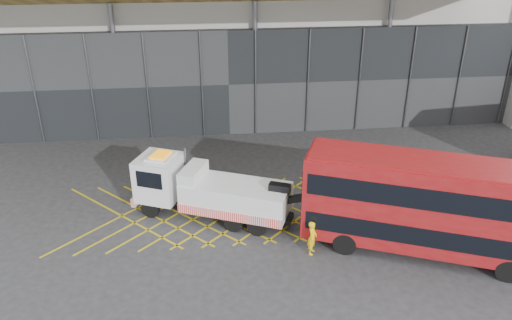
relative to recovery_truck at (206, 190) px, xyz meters
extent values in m
plane|color=#2C2C2F|center=(-0.02, 0.48, -1.65)|extent=(120.00, 120.00, 0.00)
cube|color=gold|center=(-4.82, 0.48, -1.65)|extent=(7.16, 7.16, 0.01)
cube|color=gold|center=(-4.82, 0.48, -1.65)|extent=(7.16, 7.16, 0.01)
cube|color=gold|center=(-3.22, 0.48, -1.65)|extent=(7.16, 7.16, 0.01)
cube|color=gold|center=(-3.22, 0.48, -1.65)|extent=(7.16, 7.16, 0.01)
cube|color=gold|center=(-1.62, 0.48, -1.65)|extent=(7.16, 7.16, 0.01)
cube|color=gold|center=(-1.62, 0.48, -1.65)|extent=(7.16, 7.16, 0.01)
cube|color=gold|center=(-0.02, 0.48, -1.65)|extent=(7.16, 7.16, 0.01)
cube|color=gold|center=(-0.02, 0.48, -1.65)|extent=(7.16, 7.16, 0.01)
cube|color=gold|center=(1.58, 0.48, -1.65)|extent=(7.16, 7.16, 0.01)
cube|color=gold|center=(1.58, 0.48, -1.65)|extent=(7.16, 7.16, 0.01)
cube|color=gold|center=(3.18, 0.48, -1.65)|extent=(7.16, 7.16, 0.01)
cube|color=gold|center=(3.18, 0.48, -1.65)|extent=(7.16, 7.16, 0.01)
cube|color=gold|center=(4.78, 0.48, -1.65)|extent=(7.16, 7.16, 0.01)
cube|color=gold|center=(4.78, 0.48, -1.65)|extent=(7.16, 7.16, 0.01)
cube|color=gold|center=(6.38, 0.48, -1.65)|extent=(7.16, 7.16, 0.01)
cube|color=gold|center=(6.38, 0.48, -1.65)|extent=(7.16, 7.16, 0.01)
cube|color=gold|center=(7.98, 0.48, -1.65)|extent=(7.16, 7.16, 0.01)
cube|color=gold|center=(7.98, 0.48, -1.65)|extent=(7.16, 7.16, 0.01)
cube|color=gold|center=(9.58, 0.48, -1.65)|extent=(7.16, 7.16, 0.01)
cube|color=gold|center=(9.58, 0.48, -1.65)|extent=(7.16, 7.16, 0.01)
cube|color=gold|center=(11.18, 0.48, -1.65)|extent=(7.16, 7.16, 0.01)
cube|color=gold|center=(11.18, 0.48, -1.65)|extent=(7.16, 7.16, 0.01)
cube|color=gold|center=(12.78, 0.48, -1.65)|extent=(7.16, 7.16, 0.01)
cube|color=gold|center=(12.78, 0.48, -1.65)|extent=(7.16, 7.16, 0.01)
cube|color=gold|center=(14.38, 0.48, -1.65)|extent=(7.16, 7.16, 0.01)
cube|color=gold|center=(14.38, 0.48, -1.65)|extent=(7.16, 7.16, 0.01)
cube|color=#979892|center=(1.98, 19.48, 7.35)|extent=(55.00, 14.00, 18.00)
cube|color=black|center=(1.98, 12.18, 2.35)|extent=(55.00, 0.80, 8.00)
cylinder|color=#595B60|center=(-6.02, 11.98, 3.35)|extent=(0.36, 0.36, 10.00)
cylinder|color=#595B60|center=(3.98, 11.98, 3.35)|extent=(0.36, 0.36, 10.00)
cylinder|color=#595B60|center=(13.98, 11.98, 3.35)|extent=(0.36, 0.36, 10.00)
cube|color=black|center=(0.37, -0.15, -0.99)|extent=(8.61, 4.36, 0.33)
cube|color=white|center=(-2.58, 1.10, 0.37)|extent=(3.00, 3.05, 2.45)
cube|color=black|center=(-3.64, 1.54, 0.80)|extent=(0.85, 1.93, 1.04)
cube|color=red|center=(-3.66, 1.55, -0.85)|extent=(1.17, 2.35, 0.52)
cube|color=orange|center=(-2.40, 1.02, 1.81)|extent=(1.22, 1.37, 0.11)
cube|color=white|center=(1.59, -0.67, -0.10)|extent=(6.30, 4.44, 1.51)
cube|color=red|center=(1.12, -1.78, -0.66)|extent=(5.40, 2.33, 0.52)
cube|color=white|center=(-0.67, 0.29, 0.98)|extent=(1.75, 2.45, 0.66)
cube|color=black|center=(3.84, -1.62, 0.80)|extent=(1.22, 0.87, 0.47)
cube|color=black|center=(4.71, -1.99, 0.32)|extent=(2.03, 1.11, 1.02)
cylinder|color=black|center=(-3.14, 0.26, -1.14)|extent=(1.08, 0.71, 1.04)
cylinder|color=black|center=(-2.37, 2.08, -1.14)|extent=(1.08, 0.71, 1.04)
cylinder|color=black|center=(2.59, -2.17, -1.14)|extent=(1.08, 0.71, 1.04)
cylinder|color=black|center=(3.36, -0.34, -1.14)|extent=(1.08, 0.71, 1.04)
cylinder|color=#595B60|center=(-1.08, 1.49, 0.89)|extent=(0.13, 0.13, 2.07)
cube|color=maroon|center=(10.85, -4.59, 1.10)|extent=(12.46, 7.36, 4.34)
cube|color=black|center=(10.85, -4.59, 0.08)|extent=(12.03, 7.22, 0.95)
cube|color=black|center=(10.85, -4.59, 2.09)|extent=(12.03, 7.22, 1.06)
cube|color=black|center=(5.15, -2.22, 0.14)|extent=(1.02, 2.34, 1.45)
cube|color=black|center=(5.15, -2.22, 2.09)|extent=(1.02, 2.34, 1.06)
cube|color=yellow|center=(5.14, -2.22, 1.20)|extent=(0.82, 1.87, 0.39)
cube|color=maroon|center=(10.85, -4.59, 3.30)|extent=(12.15, 7.05, 0.13)
cylinder|color=black|center=(6.75, -4.27, -1.07)|extent=(1.20, 0.76, 1.16)
cylinder|color=black|center=(7.73, -1.91, -1.07)|extent=(1.20, 0.76, 1.16)
cylinder|color=black|center=(13.67, -7.14, -1.07)|extent=(1.20, 0.76, 1.16)
cylinder|color=black|center=(14.65, -4.78, -1.07)|extent=(1.20, 0.76, 1.16)
imported|color=yellow|center=(5.14, -4.05, -0.75)|extent=(0.65, 0.77, 1.81)
camera|label=1|loc=(0.17, -24.21, 13.44)|focal=35.00mm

